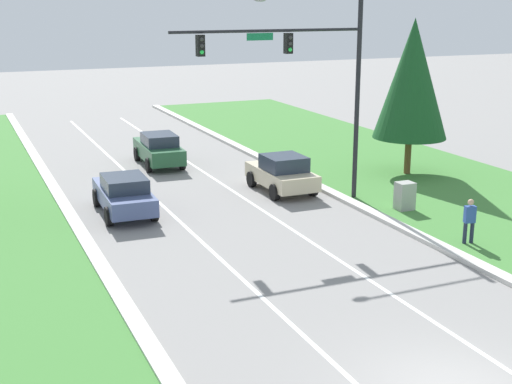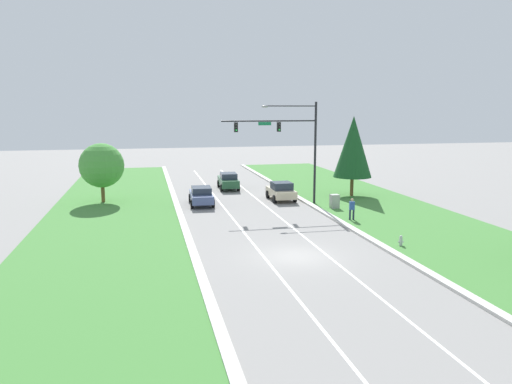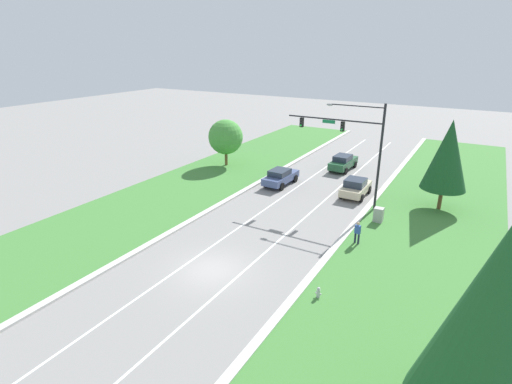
# 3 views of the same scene
# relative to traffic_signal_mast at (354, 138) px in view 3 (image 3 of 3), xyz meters

# --- Properties ---
(ground_plane) EXTENTS (160.00, 160.00, 0.00)m
(ground_plane) POSITION_rel_traffic_signal_mast_xyz_m (-3.93, -14.66, -5.84)
(ground_plane) COLOR gray
(curb_strip_right) EXTENTS (0.50, 90.00, 0.15)m
(curb_strip_right) POSITION_rel_traffic_signal_mast_xyz_m (1.72, -14.66, -5.77)
(curb_strip_right) COLOR beige
(curb_strip_right) RESTS_ON ground_plane
(curb_strip_left) EXTENTS (0.50, 90.00, 0.15)m
(curb_strip_left) POSITION_rel_traffic_signal_mast_xyz_m (-9.58, -14.66, -5.77)
(curb_strip_left) COLOR beige
(curb_strip_left) RESTS_ON ground_plane
(grass_verge_right) EXTENTS (10.00, 90.00, 0.08)m
(grass_verge_right) POSITION_rel_traffic_signal_mast_xyz_m (6.97, -14.66, -5.80)
(grass_verge_right) COLOR #427F38
(grass_verge_right) RESTS_ON ground_plane
(grass_verge_left) EXTENTS (10.00, 90.00, 0.08)m
(grass_verge_left) POSITION_rel_traffic_signal_mast_xyz_m (-14.83, -14.66, -5.80)
(grass_verge_left) COLOR #427F38
(grass_verge_left) RESTS_ON ground_plane
(lane_stripe_inner_left) EXTENTS (0.14, 81.00, 0.01)m
(lane_stripe_inner_left) POSITION_rel_traffic_signal_mast_xyz_m (-5.73, -14.66, -5.84)
(lane_stripe_inner_left) COLOR white
(lane_stripe_inner_left) RESTS_ON ground_plane
(lane_stripe_inner_right) EXTENTS (0.14, 81.00, 0.01)m
(lane_stripe_inner_right) POSITION_rel_traffic_signal_mast_xyz_m (-2.13, -14.66, -5.84)
(lane_stripe_inner_right) COLOR white
(lane_stripe_inner_right) RESTS_ON ground_plane
(traffic_signal_mast) EXTENTS (8.24, 0.41, 8.82)m
(traffic_signal_mast) POSITION_rel_traffic_signal_mast_xyz_m (0.00, 0.00, 0.00)
(traffic_signal_mast) COLOR black
(traffic_signal_mast) RESTS_ON ground_plane
(champagne_sedan) EXTENTS (2.09, 4.11, 1.70)m
(champagne_sedan) POSITION_rel_traffic_signal_mast_xyz_m (-0.12, 2.34, -4.98)
(champagne_sedan) COLOR beige
(champagne_sedan) RESTS_ON ground_plane
(slate_blue_sedan) EXTENTS (2.12, 4.66, 1.61)m
(slate_blue_sedan) POSITION_rel_traffic_signal_mast_xyz_m (-7.46, 1.71, -5.00)
(slate_blue_sedan) COLOR #475684
(slate_blue_sedan) RESTS_ON ground_plane
(forest_sedan) EXTENTS (2.12, 4.74, 1.70)m
(forest_sedan) POSITION_rel_traffic_signal_mast_xyz_m (-3.76, 9.69, -4.97)
(forest_sedan) COLOR #235633
(forest_sedan) RESTS_ON ground_plane
(utility_cabinet) EXTENTS (0.70, 0.60, 1.22)m
(utility_cabinet) POSITION_rel_traffic_signal_mast_xyz_m (3.17, -2.45, -5.23)
(utility_cabinet) COLOR #9E9E99
(utility_cabinet) RESTS_ON ground_plane
(pedestrian) EXTENTS (0.42, 0.30, 1.69)m
(pedestrian) POSITION_rel_traffic_signal_mast_xyz_m (2.80, -6.86, -4.90)
(pedestrian) COLOR #232842
(pedestrian) RESTS_ON ground_plane
(fire_hydrant) EXTENTS (0.34, 0.20, 0.70)m
(fire_hydrant) POSITION_rel_traffic_signal_mast_xyz_m (2.86, -14.11, -5.50)
(fire_hydrant) COLOR #B7B7BC
(fire_hydrant) RESTS_ON ground_plane
(conifer_near_right_tree) EXTENTS (3.57, 3.57, 7.59)m
(conifer_near_right_tree) POSITION_rel_traffic_signal_mast_xyz_m (6.94, 2.78, -1.11)
(conifer_near_right_tree) COLOR brown
(conifer_near_right_tree) RESTS_ON ground_plane
(oak_near_left_tree) EXTENTS (3.88, 3.88, 5.28)m
(oak_near_left_tree) POSITION_rel_traffic_signal_mast_xyz_m (-15.84, 4.55, -2.51)
(oak_near_left_tree) COLOR brown
(oak_near_left_tree) RESTS_ON ground_plane
(conifer_far_right_tree) EXTENTS (4.62, 4.62, 9.46)m
(conifer_far_right_tree) POSITION_rel_traffic_signal_mast_xyz_m (10.54, -20.01, -0.08)
(conifer_far_right_tree) COLOR brown
(conifer_far_right_tree) RESTS_ON ground_plane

